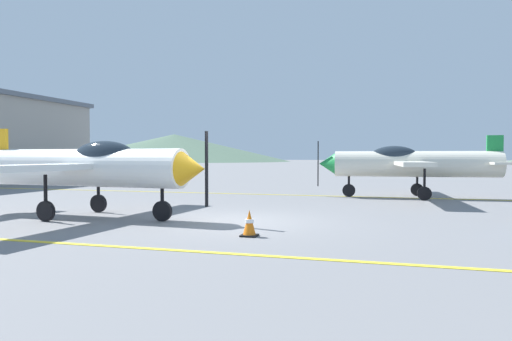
% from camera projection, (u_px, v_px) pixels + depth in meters
% --- Properties ---
extents(ground_plane, '(400.00, 400.00, 0.00)m').
position_uv_depth(ground_plane, '(236.00, 221.00, 12.70)').
color(ground_plane, slate).
extents(apron_line_near, '(80.00, 0.16, 0.01)m').
position_uv_depth(apron_line_near, '(168.00, 250.00, 8.84)').
color(apron_line_near, yellow).
rests_on(apron_line_near, ground_plane).
extents(apron_line_far, '(80.00, 0.16, 0.01)m').
position_uv_depth(apron_line_far, '(298.00, 195.00, 21.11)').
color(apron_line_far, yellow).
rests_on(apron_line_far, ground_plane).
extents(airplane_near, '(7.65, 8.81, 2.64)m').
position_uv_depth(airplane_near, '(87.00, 166.00, 13.55)').
color(airplane_near, white).
rests_on(airplane_near, ground_plane).
extents(airplane_mid, '(7.67, 8.82, 2.64)m').
position_uv_depth(airplane_mid, '(409.00, 163.00, 19.84)').
color(airplane_mid, silver).
rests_on(airplane_mid, ground_plane).
extents(traffic_cone_front, '(0.36, 0.36, 0.59)m').
position_uv_depth(traffic_cone_front, '(249.00, 223.00, 10.34)').
color(traffic_cone_front, black).
rests_on(traffic_cone_front, ground_plane).
extents(hill_left, '(76.85, 76.85, 8.95)m').
position_uv_depth(hill_left, '(174.00, 148.00, 154.04)').
color(hill_left, '#4C6651').
rests_on(hill_left, ground_plane).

